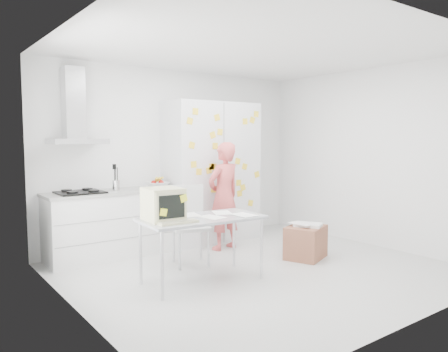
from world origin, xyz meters
TOP-DOWN VIEW (x-y plane):
  - floor at (0.00, 0.00)m, footprint 4.50×4.00m
  - walls at (0.00, 0.72)m, footprint 4.52×4.01m
  - ceiling at (0.00, 0.00)m, footprint 4.50×4.00m
  - counter_run at (-1.20, 1.70)m, footprint 1.84×0.63m
  - range_hood at (-1.65, 1.84)m, footprint 0.70×0.48m
  - tall_cabinet at (0.45, 1.67)m, footprint 1.50×0.68m
  - person at (0.27, 1.10)m, footprint 0.63×0.46m
  - desk at (-1.09, 0.12)m, footprint 1.43×0.78m
  - chair at (-0.54, 0.78)m, footprint 0.59×0.59m
  - cardboard_box at (0.87, 0.03)m, footprint 0.68×0.62m

SIDE VIEW (x-z plane):
  - floor at x=0.00m, z-range -0.02..0.00m
  - cardboard_box at x=0.87m, z-range -0.01..0.47m
  - counter_run at x=-1.20m, z-range -0.17..1.11m
  - chair at x=-0.54m, z-range 0.07..1.09m
  - person at x=0.27m, z-range 0.00..1.58m
  - desk at x=-1.09m, z-range 0.29..1.39m
  - tall_cabinet at x=0.45m, z-range 0.00..2.20m
  - walls at x=0.00m, z-range 0.00..2.70m
  - range_hood at x=-1.65m, z-range 1.45..2.46m
  - ceiling at x=0.00m, z-range 2.69..2.71m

